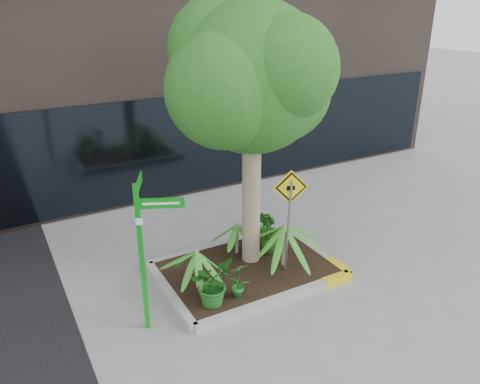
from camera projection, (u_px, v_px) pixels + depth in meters
ground at (246, 284)px, 8.73m from camera, size 80.00×80.00×0.00m
planter at (249, 269)px, 9.02m from camera, size 3.35×2.36×0.15m
tree at (252, 78)px, 7.95m from camera, size 3.36×2.98×5.04m
palm_front at (284, 226)px, 8.77m from camera, size 1.00×1.00×1.12m
palm_left at (197, 252)px, 8.14m from camera, size 0.84×0.84×0.94m
palm_back at (237, 225)px, 9.29m from camera, size 0.74×0.74×0.82m
shrub_a at (212, 283)px, 7.79m from camera, size 1.00×1.00×0.79m
shrub_b at (269, 232)px, 9.40m from camera, size 0.59×0.59×0.87m
shrub_c at (238, 279)px, 7.99m from camera, size 0.36×0.36×0.69m
shrub_d at (266, 227)px, 9.67m from camera, size 0.48×0.48×0.80m
street_sign_post at (144, 241)px, 7.04m from camera, size 0.68×0.93×2.50m
cattle_sign at (290, 205)px, 8.28m from camera, size 0.60×0.27×2.06m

